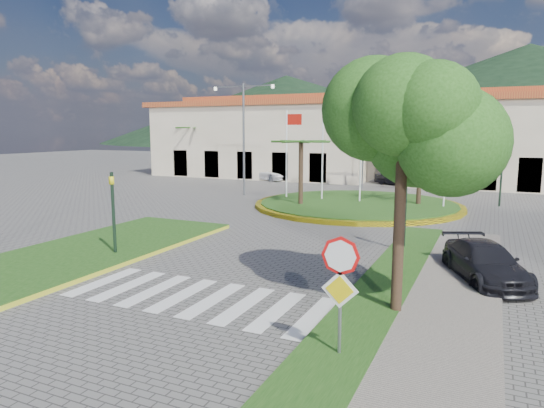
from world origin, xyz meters
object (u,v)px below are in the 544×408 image
at_px(white_van, 268,174).
at_px(car_dark_b, 500,183).
at_px(roundabout_island, 357,204).
at_px(car_dark_a, 395,178).
at_px(car_side_right, 485,262).
at_px(deciduous_tree, 404,112).
at_px(stop_sign, 340,278).

relative_size(white_van, car_dark_b, 1.19).
xyz_separation_m(roundabout_island, car_dark_a, (-0.21, 13.25, 0.43)).
xyz_separation_m(car_dark_b, car_side_right, (-0.56, -25.87, 0.00)).
relative_size(roundabout_island, white_van, 2.91).
bearing_deg(deciduous_tree, car_side_right, 63.96).
bearing_deg(car_dark_b, roundabout_island, 150.05).
relative_size(car_dark_a, car_dark_b, 0.96).
height_order(white_van, car_dark_b, white_van).
height_order(car_dark_b, car_side_right, car_side_right).
bearing_deg(car_dark_b, stop_sign, 176.44).
height_order(roundabout_island, car_side_right, roundabout_island).
relative_size(deciduous_tree, car_dark_b, 1.85).
bearing_deg(stop_sign, car_dark_b, 84.52).
bearing_deg(car_dark_a, stop_sign, -151.83).
xyz_separation_m(car_dark_a, car_dark_b, (8.27, -0.29, 0.01)).
distance_m(deciduous_tree, white_van, 34.43).
xyz_separation_m(stop_sign, deciduous_tree, (0.60, 3.04, 3.38)).
distance_m(stop_sign, car_side_right, 7.68).
distance_m(roundabout_island, car_side_right, 14.93).
height_order(stop_sign, deciduous_tree, deciduous_tree).
xyz_separation_m(stop_sign, car_dark_b, (3.16, 33.00, -1.19)).
bearing_deg(car_side_right, car_dark_a, 82.77).
bearing_deg(roundabout_island, car_side_right, -59.85).
distance_m(white_van, car_side_right, 31.86).
bearing_deg(stop_sign, deciduous_tree, 78.82).
height_order(roundabout_island, car_dark_b, roundabout_island).
relative_size(car_dark_a, car_side_right, 0.84).
bearing_deg(deciduous_tree, stop_sign, -101.18).
height_order(car_dark_a, car_dark_b, car_dark_b).
xyz_separation_m(roundabout_island, stop_sign, (4.90, -20.04, 1.62)).
xyz_separation_m(stop_sign, car_dark_a, (-5.11, 33.28, -1.19)).
height_order(white_van, car_dark_a, white_van).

